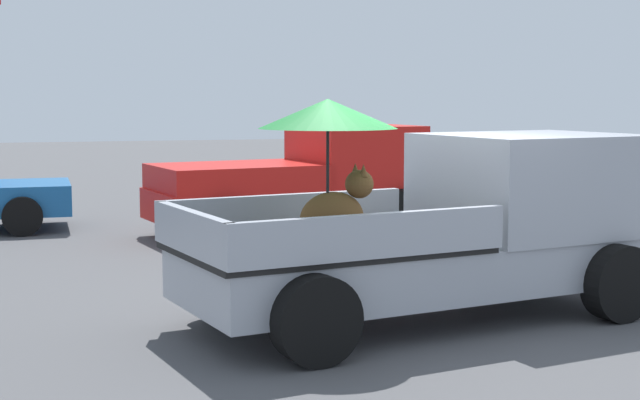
{
  "coord_description": "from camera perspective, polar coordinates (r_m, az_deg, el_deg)",
  "views": [
    {
      "loc": [
        -3.71,
        -8.89,
        2.32
      ],
      "look_at": [
        -0.64,
        1.61,
        1.1
      ],
      "focal_mm": 52.82,
      "sensor_mm": 36.0,
      "label": 1
    }
  ],
  "objects": [
    {
      "name": "ground_plane",
      "position": [
        9.91,
        6.22,
        -7.21
      ],
      "size": [
        80.0,
        80.0,
        0.0
      ],
      "primitive_type": "plane",
      "color": "#4C4C4F"
    },
    {
      "name": "pickup_truck_red",
      "position": [
        15.97,
        -0.94,
        1.17
      ],
      "size": [
        5.05,
        2.85,
        1.8
      ],
      "rotation": [
        0.0,
        0.0,
        0.19
      ],
      "color": "black",
      "rests_on": "ground"
    },
    {
      "name": "pickup_truck_main",
      "position": [
        9.96,
        8.33,
        -1.45
      ],
      "size": [
        5.32,
        3.03,
        2.29
      ],
      "rotation": [
        0.0,
        0.0,
        0.19
      ],
      "color": "black",
      "rests_on": "ground"
    },
    {
      "name": "parked_sedan_near",
      "position": [
        21.73,
        2.41,
        2.19
      ],
      "size": [
        4.57,
        2.62,
        1.33
      ],
      "rotation": [
        0.0,
        0.0,
        0.2
      ],
      "color": "black",
      "rests_on": "ground"
    }
  ]
}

